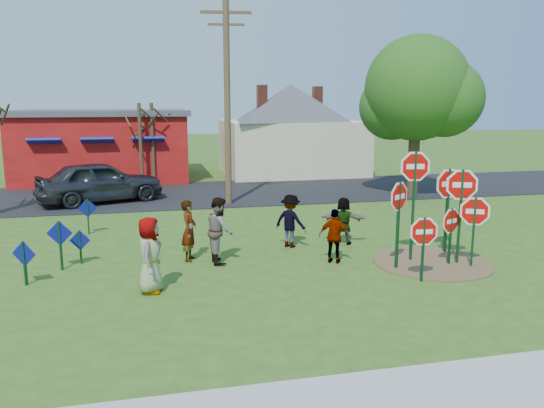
{
  "coord_description": "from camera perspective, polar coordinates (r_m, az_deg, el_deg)",
  "views": [
    {
      "loc": [
        -2.9,
        -13.64,
        4.35
      ],
      "look_at": [
        0.51,
        1.31,
        1.39
      ],
      "focal_mm": 35.0,
      "sensor_mm": 36.0,
      "label": 1
    }
  ],
  "objects": [
    {
      "name": "ground",
      "position": [
        14.61,
        -0.83,
        -6.38
      ],
      "size": [
        120.0,
        120.0,
        0.0
      ],
      "primitive_type": "plane",
      "color": "#2D5819",
      "rests_on": "ground"
    },
    {
      "name": "sidewalk",
      "position": [
        8.28,
        10.35,
        -20.65
      ],
      "size": [
        22.0,
        1.8,
        0.08
      ],
      "primitive_type": "cube",
      "color": "#9E9E99",
      "rests_on": "ground"
    },
    {
      "name": "road",
      "position": [
        25.68,
        -6.19,
        1.18
      ],
      "size": [
        120.0,
        7.5,
        0.04
      ],
      "primitive_type": "cube",
      "color": "black",
      "rests_on": "ground"
    },
    {
      "name": "dirt_patch",
      "position": [
        15.28,
        16.83,
        -6.03
      ],
      "size": [
        3.2,
        3.2,
        0.03
      ],
      "primitive_type": "cylinder",
      "color": "brown",
      "rests_on": "ground"
    },
    {
      "name": "red_building",
      "position": [
        31.83,
        -17.61,
        6.14
      ],
      "size": [
        9.4,
        7.69,
        3.9
      ],
      "color": "maroon",
      "rests_on": "ground"
    },
    {
      "name": "cream_house",
      "position": [
        32.77,
        2.03,
        8.45
      ],
      "size": [
        9.4,
        9.4,
        6.5
      ],
      "color": "beige",
      "rests_on": "ground"
    },
    {
      "name": "stop_sign_a",
      "position": [
        13.37,
        16.01,
        -3.32
      ],
      "size": [
        0.96,
        0.11,
        1.75
      ],
      "rotation": [
        0.0,
        0.0,
        -0.1
      ],
      "color": "#103D1E",
      "rests_on": "ground"
    },
    {
      "name": "stop_sign_b",
      "position": [
        14.86,
        15.1,
        2.75
      ],
      "size": [
        1.1,
        0.22,
        3.19
      ],
      "rotation": [
        0.0,
        0.0,
        -0.18
      ],
      "color": "#103D1E",
      "rests_on": "ground"
    },
    {
      "name": "stop_sign_c",
      "position": [
        15.03,
        19.7,
        0.96
      ],
      "size": [
        1.08,
        0.4,
        2.75
      ],
      "rotation": [
        0.0,
        0.0,
        -0.34
      ],
      "color": "#103D1E",
      "rests_on": "ground"
    },
    {
      "name": "stop_sign_d",
      "position": [
        16.06,
        18.43,
        1.46
      ],
      "size": [
        1.17,
        0.24,
        2.63
      ],
      "rotation": [
        0.0,
        0.0,
        0.18
      ],
      "color": "#103D1E",
      "rests_on": "ground"
    },
    {
      "name": "stop_sign_e",
      "position": [
        15.0,
        18.69,
        -2.13
      ],
      "size": [
        0.87,
        0.37,
        1.68
      ],
      "rotation": [
        0.0,
        0.0,
        0.39
      ],
      "color": "#103D1E",
      "rests_on": "ground"
    },
    {
      "name": "stop_sign_f",
      "position": [
        14.94,
        20.96,
        -1.17
      ],
      "size": [
        0.94,
        0.5,
        2.04
      ],
      "rotation": [
        0.0,
        0.0,
        -0.48
      ],
      "color": "#103D1E",
      "rests_on": "ground"
    },
    {
      "name": "stop_sign_g",
      "position": [
        14.12,
        13.47,
        -0.14
      ],
      "size": [
        0.9,
        0.59,
        2.47
      ],
      "rotation": [
        0.0,
        0.0,
        0.57
      ],
      "color": "#103D1E",
      "rests_on": "ground"
    },
    {
      "name": "blue_diamond_a",
      "position": [
        14.03,
        -25.1,
        -5.33
      ],
      "size": [
        0.58,
        0.29,
        1.1
      ],
      "rotation": [
        0.0,
        0.0,
        -0.44
      ],
      "color": "#103D1E",
      "rests_on": "ground"
    },
    {
      "name": "blue_diamond_b",
      "position": [
        14.9,
        -21.84,
        -3.57
      ],
      "size": [
        0.67,
        0.13,
        1.33
      ],
      "rotation": [
        0.0,
        0.0,
        -0.17
      ],
      "color": "#103D1E",
      "rests_on": "ground"
    },
    {
      "name": "blue_diamond_c",
      "position": [
        15.33,
        -19.94,
        -4.02
      ],
      "size": [
        0.56,
        0.1,
        0.94
      ],
      "rotation": [
        0.0,
        0.0,
        -0.15
      ],
      "color": "#103D1E",
      "rests_on": "ground"
    },
    {
      "name": "blue_diamond_d",
      "position": [
        18.63,
        -19.21,
        -0.86
      ],
      "size": [
        0.63,
        0.11,
        1.2
      ],
      "rotation": [
        0.0,
        0.0,
        0.14
      ],
      "color": "#103D1E",
      "rests_on": "ground"
    },
    {
      "name": "person_a",
      "position": [
        12.53,
        -13.01,
        -5.37
      ],
      "size": [
        0.74,
        0.97,
        1.78
      ],
      "primitive_type": "imported",
      "rotation": [
        0.0,
        0.0,
        1.36
      ],
      "color": "#3E447F",
      "rests_on": "ground"
    },
    {
      "name": "person_b",
      "position": [
        14.84,
        -8.9,
        -2.84
      ],
      "size": [
        0.58,
        0.72,
        1.7
      ],
      "primitive_type": "imported",
      "rotation": [
        0.0,
        0.0,
        1.26
      ],
      "color": "#207357",
      "rests_on": "ground"
    },
    {
      "name": "person_c",
      "position": [
        14.54,
        -5.67,
        -2.81
      ],
      "size": [
        0.72,
        0.91,
        1.81
      ],
      "primitive_type": "imported",
      "rotation": [
        0.0,
        0.0,
        1.61
      ],
      "color": "brown",
      "rests_on": "ground"
    },
    {
      "name": "person_d",
      "position": [
        16.03,
        2.0,
        -1.84
      ],
      "size": [
        1.16,
        1.16,
        1.61
      ],
      "primitive_type": "imported",
      "rotation": [
        0.0,
        0.0,
        2.35
      ],
      "color": "#343338",
      "rests_on": "ground"
    },
    {
      "name": "person_e",
      "position": [
        14.56,
        6.77,
        -3.45
      ],
      "size": [
        0.94,
        0.77,
        1.5
      ],
      "primitive_type": "imported",
      "rotation": [
        0.0,
        0.0,
        2.6
      ],
      "color": "#49325D",
      "rests_on": "ground"
    },
    {
      "name": "person_f",
      "position": [
        16.51,
        7.67,
        -1.78
      ],
      "size": [
        1.44,
        0.91,
        1.48
      ],
      "primitive_type": "imported",
      "rotation": [
        0.0,
        0.0,
        2.77
      ],
      "color": "#1F4D2F",
      "rests_on": "ground"
    },
    {
      "name": "suv",
      "position": [
        24.21,
        -18.0,
        2.31
      ],
      "size": [
        5.68,
        3.8,
        1.8
      ],
      "primitive_type": "imported",
      "rotation": [
        0.0,
        0.0,
        1.92
      ],
      "color": "#28292D",
      "rests_on": "road"
    },
    {
      "name": "utility_pole",
      "position": [
        22.44,
        -4.84,
        11.15
      ],
      "size": [
        2.06,
        0.36,
        8.45
      ],
      "rotation": [
        0.0,
        0.0,
        -0.12
      ],
      "color": "#4C3823",
      "rests_on": "ground"
    },
    {
      "name": "leafy_tree",
      "position": [
        25.05,
        15.55,
        11.32
      ],
      "size": [
        5.12,
        4.67,
        7.27
      ],
      "color": "#382819",
      "rests_on": "ground"
    },
    {
      "name": "bare_tree_east",
      "position": [
        28.1,
        -12.75,
        7.49
      ],
      "size": [
        1.8,
        1.8,
        4.3
      ],
      "color": "#382819",
      "rests_on": "ground"
    },
    {
      "name": "bare_tree_extra",
      "position": [
        27.55,
        -14.0,
        7.36
      ],
      "size": [
        1.8,
        1.8,
        4.29
      ],
      "color": "#382819",
      "rests_on": "ground"
    }
  ]
}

